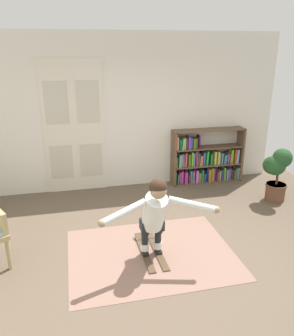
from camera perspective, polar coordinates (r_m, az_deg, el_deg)
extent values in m
plane|color=brown|center=(4.64, 2.42, -14.80)|extent=(7.20, 7.20, 0.00)
cube|color=silver|center=(6.47, -3.50, 9.25)|extent=(6.00, 0.10, 2.90)
cube|color=beige|center=(6.39, -14.61, 5.99)|extent=(0.55, 0.04, 2.35)
cube|color=beige|center=(6.28, -15.02, 10.53)|extent=(0.41, 0.01, 0.76)
cube|color=beige|center=(6.54, -14.17, 0.95)|extent=(0.41, 0.01, 0.64)
cube|color=beige|center=(6.40, -9.67, 6.36)|extent=(0.55, 0.04, 2.35)
cube|color=beige|center=(6.28, -9.93, 10.91)|extent=(0.41, 0.01, 0.76)
cube|color=beige|center=(6.54, -9.36, 1.32)|extent=(0.41, 0.01, 0.64)
cube|color=beige|center=(6.23, -12.98, 17.20)|extent=(1.22, 0.04, 0.10)
cube|color=#8A685A|center=(4.71, 0.73, -14.19)|extent=(2.20, 1.68, 0.01)
cube|color=brown|center=(6.70, 4.50, 1.63)|extent=(0.04, 0.30, 1.10)
cube|color=brown|center=(7.24, 15.36, 2.36)|extent=(0.04, 0.30, 1.10)
cube|color=brown|center=(7.12, 9.88, -2.11)|extent=(1.43, 0.30, 0.02)
cube|color=brown|center=(6.99, 10.05, 0.62)|extent=(1.43, 0.30, 0.02)
cube|color=brown|center=(6.89, 10.23, 3.44)|extent=(1.43, 0.30, 0.02)
cube|color=brown|center=(6.79, 10.41, 6.35)|extent=(1.43, 0.30, 0.02)
cube|color=#5A803D|center=(6.84, 4.68, -1.64)|extent=(0.03, 0.16, 0.23)
cube|color=#366654|center=(6.86, 5.08, -1.74)|extent=(0.04, 0.22, 0.20)
cube|color=#A84693|center=(6.89, 5.49, -1.53)|extent=(0.04, 0.16, 0.23)
cube|color=#D64C9E|center=(6.89, 5.86, -1.42)|extent=(0.03, 0.14, 0.26)
cube|color=#B53497|center=(6.92, 6.37, -1.42)|extent=(0.06, 0.23, 0.24)
cube|color=maroon|center=(6.95, 6.91, -1.60)|extent=(0.03, 0.21, 0.19)
cube|color=#2BC07D|center=(6.95, 7.32, -1.34)|extent=(0.05, 0.15, 0.25)
cube|color=#BB4F97|center=(6.97, 7.68, -1.34)|extent=(0.04, 0.17, 0.24)
cube|color=#AE6FD2|center=(7.00, 8.21, -1.20)|extent=(0.05, 0.21, 0.25)
cube|color=olive|center=(7.01, 8.75, -1.45)|extent=(0.06, 0.15, 0.19)
cube|color=#228433|center=(7.03, 9.12, -1.12)|extent=(0.04, 0.21, 0.26)
cube|color=navy|center=(7.04, 9.51, -1.45)|extent=(0.04, 0.20, 0.18)
cube|color=navy|center=(7.05, 9.90, -1.15)|extent=(0.03, 0.15, 0.25)
cube|color=olive|center=(7.07, 10.22, -1.03)|extent=(0.05, 0.23, 0.27)
cube|color=olive|center=(7.09, 10.77, -0.95)|extent=(0.06, 0.17, 0.28)
cube|color=#D03098|center=(7.15, 11.13, -0.95)|extent=(0.03, 0.14, 0.24)
cube|color=#5D3B50|center=(7.16, 11.56, -1.19)|extent=(0.04, 0.23, 0.19)
cube|color=tan|center=(7.17, 12.03, -1.15)|extent=(0.04, 0.14, 0.20)
cube|color=navy|center=(7.22, 12.32, -0.92)|extent=(0.04, 0.20, 0.23)
cube|color=#5DB232|center=(7.22, 12.68, -0.76)|extent=(0.03, 0.22, 0.27)
cube|color=#8190D2|center=(7.25, 13.06, -0.91)|extent=(0.03, 0.24, 0.22)
cube|color=#5E3E6A|center=(7.28, 13.41, -0.77)|extent=(0.05, 0.23, 0.24)
cube|color=#2D3E52|center=(7.31, 13.91, -0.91)|extent=(0.03, 0.16, 0.20)
cube|color=brown|center=(7.31, 14.31, -0.92)|extent=(0.04, 0.22, 0.20)
cube|color=#588E90|center=(7.34, 14.79, -0.71)|extent=(0.06, 0.20, 0.24)
cube|color=#465722|center=(6.72, 4.82, 1.10)|extent=(0.04, 0.22, 0.21)
cube|color=teal|center=(6.73, 5.41, 1.32)|extent=(0.07, 0.24, 0.26)
cube|color=#86545C|center=(6.76, 5.85, 1.42)|extent=(0.07, 0.21, 0.27)
cube|color=#CC567D|center=(6.79, 6.36, 1.57)|extent=(0.03, 0.21, 0.28)
cube|color=#485816|center=(6.80, 6.95, 1.43)|extent=(0.06, 0.20, 0.25)
cube|color=#56C128|center=(6.81, 7.48, 1.60)|extent=(0.04, 0.16, 0.29)
cube|color=slate|center=(6.83, 7.77, 1.56)|extent=(0.03, 0.17, 0.27)
cube|color=#8E2E5D|center=(6.87, 8.13, 1.77)|extent=(0.06, 0.23, 0.30)
cube|color=#315D28|center=(6.87, 8.55, 1.56)|extent=(0.03, 0.17, 0.25)
cube|color=#AB6A4A|center=(6.89, 8.89, 1.39)|extent=(0.06, 0.22, 0.21)
cube|color=#4A50B2|center=(6.93, 9.39, 1.70)|extent=(0.04, 0.19, 0.26)
cube|color=green|center=(6.95, 9.86, 1.83)|extent=(0.04, 0.22, 0.29)
cube|color=navy|center=(6.96, 10.14, 1.91)|extent=(0.03, 0.15, 0.30)
cube|color=#2B7228|center=(6.98, 10.59, 1.62)|extent=(0.04, 0.20, 0.23)
cube|color=#AEAB4A|center=(7.00, 11.13, 1.84)|extent=(0.05, 0.23, 0.27)
cube|color=tan|center=(7.03, 11.66, 1.84)|extent=(0.04, 0.23, 0.26)
cube|color=#669861|center=(7.07, 11.90, 1.72)|extent=(0.03, 0.20, 0.22)
cube|color=teal|center=(7.08, 12.30, 1.73)|extent=(0.03, 0.19, 0.22)
cube|color=#357871|center=(7.12, 12.75, 1.64)|extent=(0.06, 0.23, 0.19)
cube|color=#6A43B2|center=(7.14, 13.27, 1.71)|extent=(0.04, 0.18, 0.20)
cube|color=#9D532B|center=(7.15, 13.66, 1.67)|extent=(0.03, 0.18, 0.19)
cube|color=#69C624|center=(7.16, 13.90, 2.05)|extent=(0.04, 0.18, 0.28)
cube|color=#9A3919|center=(7.18, 14.34, 2.11)|extent=(0.03, 0.23, 0.29)
cube|color=#74A3BA|center=(7.19, 14.65, 2.08)|extent=(0.05, 0.22, 0.28)
cube|color=#9977BA|center=(7.21, 14.89, 2.12)|extent=(0.03, 0.18, 0.29)
cube|color=tan|center=(6.61, 4.96, 4.26)|extent=(0.05, 0.20, 0.26)
cube|color=#10624E|center=(6.66, 5.47, 4.11)|extent=(0.06, 0.22, 0.21)
cube|color=#63D552|center=(6.65, 5.91, 4.14)|extent=(0.04, 0.23, 0.22)
cube|color=tan|center=(6.66, 6.22, 4.20)|extent=(0.03, 0.20, 0.23)
cube|color=#552F51|center=(6.69, 6.61, 4.13)|extent=(0.03, 0.15, 0.20)
cube|color=#6E45C4|center=(6.70, 6.95, 4.32)|extent=(0.04, 0.22, 0.24)
cube|color=#546ECC|center=(6.74, 7.37, 4.24)|extent=(0.03, 0.15, 0.21)
cube|color=#5F5E14|center=(6.74, 7.80, 4.19)|extent=(0.05, 0.19, 0.20)
cube|color=#256821|center=(6.77, 8.15, 4.26)|extent=(0.05, 0.15, 0.20)
cube|color=#4E0C49|center=(6.78, 8.62, 4.48)|extent=(0.03, 0.16, 0.25)
cylinder|color=tan|center=(4.65, -22.27, -13.28)|extent=(0.07, 0.07, 0.42)
cylinder|color=brown|center=(6.54, 20.77, -3.80)|extent=(0.34, 0.34, 0.31)
cylinder|color=brown|center=(6.49, 20.92, -2.69)|extent=(0.37, 0.37, 0.04)
cylinder|color=#4C3823|center=(6.42, 21.14, -1.04)|extent=(0.04, 0.04, 0.36)
sphere|color=#204721|center=(6.32, 20.29, 0.44)|extent=(0.31, 0.31, 0.31)
sphere|color=#204721|center=(6.25, 20.83, 0.42)|extent=(0.35, 0.35, 0.35)
sphere|color=#204721|center=(6.24, 21.84, 1.57)|extent=(0.33, 0.33, 0.33)
cube|color=#4B3925|center=(4.68, -0.37, -14.24)|extent=(0.11, 0.85, 0.01)
cube|color=#4B3925|center=(4.99, -1.47, -11.47)|extent=(0.09, 0.12, 0.06)
cube|color=black|center=(4.65, -0.31, -14.13)|extent=(0.08, 0.12, 0.04)
cube|color=#4B3925|center=(4.72, 1.82, -13.94)|extent=(0.11, 0.85, 0.01)
cube|color=#4B3925|center=(5.03, 0.58, -11.21)|extent=(0.09, 0.12, 0.06)
cube|color=black|center=(4.69, 1.89, -13.83)|extent=(0.08, 0.12, 0.04)
cylinder|color=white|center=(4.62, -0.37, -13.09)|extent=(0.11, 0.11, 0.10)
cylinder|color=black|center=(4.51, -0.38, -10.96)|extent=(0.09, 0.09, 0.30)
cylinder|color=black|center=(4.44, -0.32, -9.81)|extent=(0.11, 0.11, 0.22)
cylinder|color=white|center=(4.66, 1.83, -12.80)|extent=(0.11, 0.11, 0.10)
cylinder|color=black|center=(4.55, 1.86, -10.68)|extent=(0.09, 0.09, 0.30)
cylinder|color=black|center=(4.48, 1.95, -9.53)|extent=(0.11, 0.11, 0.22)
cube|color=black|center=(4.45, 0.82, -9.49)|extent=(0.30, 0.19, 0.14)
cylinder|color=white|center=(4.24, 1.22, -7.44)|extent=(0.29, 0.48, 0.59)
sphere|color=tan|center=(3.94, 1.92, -3.84)|extent=(0.20, 0.20, 0.20)
sphere|color=#382619|center=(3.93, 1.88, -3.24)|extent=(0.21, 0.21, 0.21)
cylinder|color=white|center=(3.91, -3.91, -7.41)|extent=(0.57, 0.29, 0.19)
sphere|color=tan|center=(3.82, -7.63, -9.21)|extent=(0.09, 0.09, 0.09)
cylinder|color=white|center=(4.12, 7.66, -6.07)|extent=(0.58, 0.26, 0.19)
sphere|color=tan|center=(4.16, 11.56, -6.88)|extent=(0.09, 0.09, 0.09)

